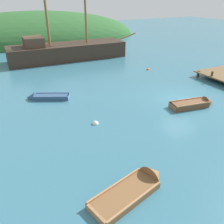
{
  "coord_description": "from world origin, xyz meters",
  "views": [
    {
      "loc": [
        -12.65,
        -12.4,
        7.43
      ],
      "look_at": [
        -6.13,
        0.12,
        0.32
      ],
      "focal_mm": 37.31,
      "sensor_mm": 36.0,
      "label": 1
    }
  ],
  "objects_px": {
    "sailing_ship": "(67,53)",
    "rowboat_outer_right": "(46,98)",
    "rowboat_far": "(195,104)",
    "rowboat_outer_left": "(137,187)",
    "buoy_orange": "(148,70)",
    "buoy_white": "(95,124)"
  },
  "relations": [
    {
      "from": "buoy_white",
      "to": "rowboat_outer_right",
      "type": "bearing_deg",
      "value": 108.56
    },
    {
      "from": "sailing_ship",
      "to": "rowboat_far",
      "type": "height_order",
      "value": "sailing_ship"
    },
    {
      "from": "rowboat_far",
      "to": "buoy_orange",
      "type": "bearing_deg",
      "value": 84.68
    },
    {
      "from": "buoy_orange",
      "to": "buoy_white",
      "type": "distance_m",
      "value": 13.2
    },
    {
      "from": "rowboat_outer_right",
      "to": "rowboat_outer_left",
      "type": "bearing_deg",
      "value": 122.38
    },
    {
      "from": "rowboat_outer_right",
      "to": "sailing_ship",
      "type": "bearing_deg",
      "value": -88.74
    },
    {
      "from": "rowboat_far",
      "to": "rowboat_outer_left",
      "type": "height_order",
      "value": "rowboat_outer_left"
    },
    {
      "from": "rowboat_outer_left",
      "to": "buoy_orange",
      "type": "distance_m",
      "value": 18.06
    },
    {
      "from": "rowboat_outer_left",
      "to": "buoy_white",
      "type": "height_order",
      "value": "rowboat_outer_left"
    },
    {
      "from": "rowboat_outer_right",
      "to": "rowboat_far",
      "type": "relative_size",
      "value": 0.94
    },
    {
      "from": "sailing_ship",
      "to": "rowboat_outer_left",
      "type": "distance_m",
      "value": 23.62
    },
    {
      "from": "sailing_ship",
      "to": "rowboat_outer_right",
      "type": "height_order",
      "value": "sailing_ship"
    },
    {
      "from": "rowboat_outer_right",
      "to": "buoy_white",
      "type": "distance_m",
      "value": 5.87
    },
    {
      "from": "buoy_orange",
      "to": "rowboat_far",
      "type": "bearing_deg",
      "value": -104.7
    },
    {
      "from": "sailing_ship",
      "to": "buoy_orange",
      "type": "relative_size",
      "value": 48.84
    },
    {
      "from": "rowboat_far",
      "to": "rowboat_outer_right",
      "type": "bearing_deg",
      "value": 154.95
    },
    {
      "from": "sailing_ship",
      "to": "rowboat_outer_right",
      "type": "bearing_deg",
      "value": -113.82
    },
    {
      "from": "rowboat_outer_right",
      "to": "rowboat_far",
      "type": "bearing_deg",
      "value": 172.2
    },
    {
      "from": "rowboat_outer_right",
      "to": "buoy_white",
      "type": "bearing_deg",
      "value": 135.19
    },
    {
      "from": "rowboat_outer_left",
      "to": "buoy_white",
      "type": "xyz_separation_m",
      "value": [
        0.7,
        5.99,
        -0.08
      ]
    },
    {
      "from": "rowboat_outer_left",
      "to": "buoy_white",
      "type": "relative_size",
      "value": 9.66
    },
    {
      "from": "sailing_ship",
      "to": "buoy_orange",
      "type": "height_order",
      "value": "sailing_ship"
    }
  ]
}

